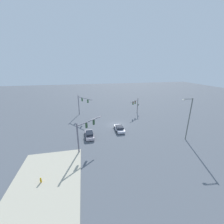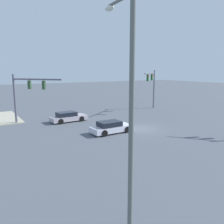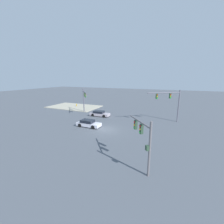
{
  "view_description": "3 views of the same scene",
  "coord_description": "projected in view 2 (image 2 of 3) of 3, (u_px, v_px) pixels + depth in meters",
  "views": [
    {
      "loc": [
        33.04,
        -8.18,
        14.91
      ],
      "look_at": [
        -1.69,
        -0.99,
        3.11
      ],
      "focal_mm": 22.27,
      "sensor_mm": 36.0,
      "label": 1
    },
    {
      "loc": [
        15.54,
        19.3,
        6.29
      ],
      "look_at": [
        2.7,
        -1.3,
        1.91
      ],
      "focal_mm": 37.69,
      "sensor_mm": 36.0,
      "label": 2
    },
    {
      "loc": [
        -10.61,
        21.05,
        8.52
      ],
      "look_at": [
        0.07,
        -2.89,
        2.41
      ],
      "focal_mm": 23.95,
      "sensor_mm": 36.0,
      "label": 3
    }
  ],
  "objects": [
    {
      "name": "traffic_signal_cross_street",
      "position": [
        152.0,
        82.0,
        36.84
      ],
      "size": [
        5.49,
        4.12,
        6.22
      ],
      "rotation": [
        0.0,
        0.0,
        0.64
      ],
      "color": "slate",
      "rests_on": "ground"
    },
    {
      "name": "ground_plane",
      "position": [
        140.0,
        129.0,
        25.33
      ],
      "size": [
        180.57,
        180.57,
        0.0
      ],
      "primitive_type": "plane",
      "color": "#50565F"
    },
    {
      "name": "sedan_car_approaching",
      "position": [
        111.0,
        127.0,
        23.65
      ],
      "size": [
        4.3,
        1.87,
        1.21
      ],
      "rotation": [
        0.0,
        0.0,
        3.15
      ],
      "color": "silver",
      "rests_on": "ground"
    },
    {
      "name": "streetlamp_curved_arm",
      "position": [
        129.0,
        101.0,
        8.73
      ],
      "size": [
        0.44,
        2.22,
        8.98
      ],
      "rotation": [
        0.0,
        0.0,
        -1.66
      ],
      "color": "#5E635E",
      "rests_on": "ground"
    },
    {
      "name": "sedan_car_waiting_far",
      "position": [
        68.0,
        117.0,
        28.79
      ],
      "size": [
        4.47,
        1.98,
        1.21
      ],
      "rotation": [
        0.0,
        0.0,
        3.19
      ],
      "color": "#B8ABB5",
      "rests_on": "ground"
    },
    {
      "name": "traffic_signal_near_corner",
      "position": [
        26.0,
        90.0,
        26.6
      ],
      "size": [
        4.23,
        4.9,
        5.79
      ],
      "rotation": [
        0.0,
        0.0,
        2.28
      ],
      "color": "#5B5969",
      "rests_on": "ground"
    }
  ]
}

